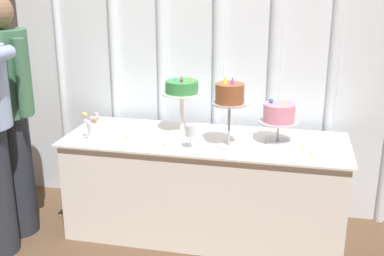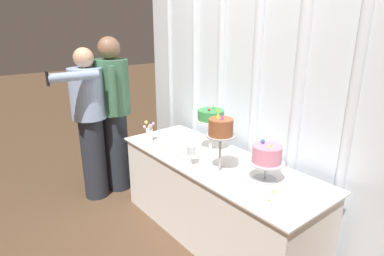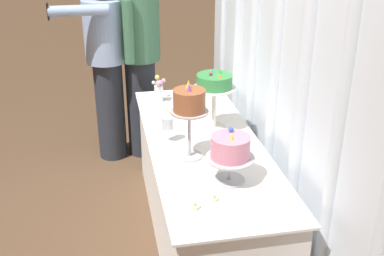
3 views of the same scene
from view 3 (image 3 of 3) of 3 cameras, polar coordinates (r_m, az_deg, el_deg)
ground_plane at (r=3.45m, az=-0.41°, el=-12.68°), size 24.00×24.00×0.00m
draped_curtain at (r=2.96m, az=10.59°, el=11.02°), size 3.30×0.17×2.64m
cake_table at (r=3.26m, az=1.32°, el=-7.38°), size 1.97×0.71×0.73m
cake_display_leftmost at (r=3.15m, az=2.66°, el=5.02°), size 0.29×0.29×0.42m
cake_display_center at (r=2.75m, az=-0.32°, el=2.74°), size 0.22×0.22×0.48m
cake_display_rightmost at (r=2.57m, az=4.56°, el=-2.61°), size 0.27×0.27×0.30m
wine_glass at (r=3.04m, az=-2.88°, el=0.52°), size 0.07×0.07×0.17m
flower_vase at (r=3.70m, az=-3.97°, el=4.54°), size 0.12×0.10×0.20m
tealight_far_left at (r=3.51m, az=-3.01°, el=2.00°), size 0.04×0.04×0.04m
tealight_near_left at (r=3.25m, az=-3.34°, el=-0.04°), size 0.04×0.04×0.03m
tealight_near_right at (r=2.49m, az=2.64°, el=-8.38°), size 0.04×0.04×0.03m
tealight_far_right at (r=2.43m, az=0.32°, el=-9.32°), size 0.05×0.05×0.03m
guest_man_pink_jacket at (r=4.21m, az=-6.27°, el=8.57°), size 0.49×0.48×1.71m
guest_girl_blue_dress at (r=4.19m, az=-10.14°, el=7.59°), size 0.50×0.62×1.61m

